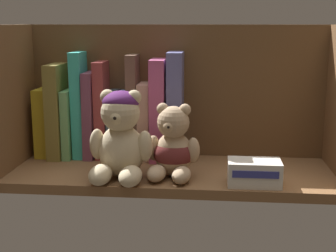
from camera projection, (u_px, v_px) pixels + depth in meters
shelf_board at (172, 174)px, 103.13cm from camera, size 66.74×24.15×2.00cm
shelf_back_panel at (177, 95)px, 112.32cm from camera, size 69.14×1.20×32.01cm
shelf_side_panel_left at (12, 102)px, 103.23cm from camera, size 1.60×26.55×32.01cm
book_0 at (47, 121)px, 113.91cm from camera, size 3.16×10.17×15.64cm
book_1 at (60, 110)px, 112.99cm from camera, size 3.09×13.63×21.34cm
book_2 at (72, 122)px, 113.34cm from camera, size 1.79×12.33×15.58cm
book_3 at (81, 104)px, 112.23cm from camera, size 2.65×9.95×24.05cm
book_4 at (93, 114)px, 112.46cm from camera, size 2.36×11.31×19.59cm
book_5 at (103, 109)px, 111.96cm from camera, size 2.63×9.71×21.96cm
book_6 at (114, 123)px, 112.41cm from camera, size 2.09×9.18×15.44cm
book_7 at (124, 124)px, 112.21cm from camera, size 1.98×9.12×15.22cm
book_8 at (134, 106)px, 111.12cm from camera, size 2.28×9.67×23.53cm
book_9 at (146, 120)px, 111.53cm from camera, size 2.61×10.45×17.21cm
book_10 at (160, 108)px, 110.65cm from camera, size 3.30×12.92×22.64cm
book_11 at (175, 105)px, 110.15cm from camera, size 3.35×11.98×24.19cm
teddy_bear_larger at (120, 137)px, 95.71cm from camera, size 12.97×13.21×17.71cm
teddy_bear_smaller at (173, 148)px, 97.36cm from camera, size 10.99×11.63×14.87cm
small_product_box at (254, 173)px, 93.09cm from camera, size 10.08×6.37×4.78cm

